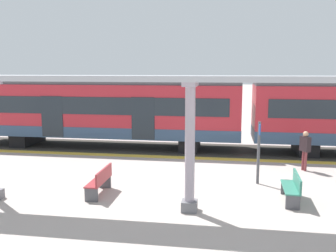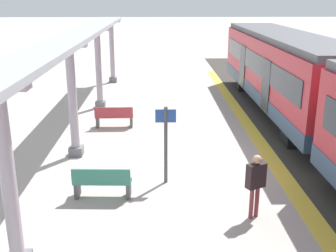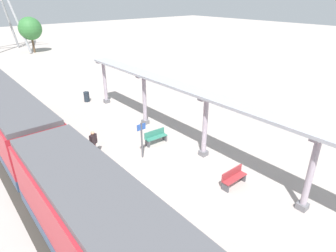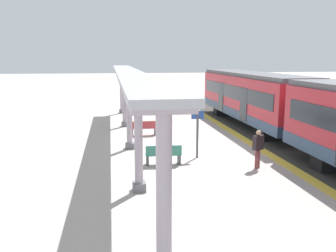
{
  "view_description": "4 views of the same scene",
  "coord_description": "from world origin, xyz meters",
  "px_view_note": "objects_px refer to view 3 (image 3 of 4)",
  "views": [
    {
      "loc": [
        13.1,
        1.15,
        3.98
      ],
      "look_at": [
        1.32,
        -0.71,
        2.15
      ],
      "focal_mm": 39.66,
      "sensor_mm": 36.0,
      "label": 1
    },
    {
      "loc": [
        0.38,
        12.86,
        5.05
      ],
      "look_at": [
        0.07,
        0.62,
        1.13
      ],
      "focal_mm": 43.9,
      "sensor_mm": 36.0,
      "label": 2
    },
    {
      "loc": [
        -7.86,
        -9.72,
        8.69
      ],
      "look_at": [
        1.6,
        1.68,
        1.81
      ],
      "focal_mm": 30.49,
      "sensor_mm": 36.0,
      "label": 3
    },
    {
      "loc": [
        3.95,
        17.84,
        4.45
      ],
      "look_at": [
        1.49,
        2.22,
        1.47
      ],
      "focal_mm": 39.09,
      "sensor_mm": 36.0,
      "label": 4
    }
  ],
  "objects_px": {
    "bench_mid_platform": "(156,137)",
    "canopy_pillar_fifth": "(105,82)",
    "canopy_pillar_second": "(310,174)",
    "trash_bin": "(87,97)",
    "canopy_pillar_fourth": "(145,100)",
    "platform_info_sign": "(142,137)",
    "train_far_carriage": "(7,115)",
    "canopy_pillar_third": "(205,127)",
    "passenger_waiting_near_edge": "(93,141)",
    "bench_near_end": "(233,177)"
  },
  "relations": [
    {
      "from": "bench_near_end",
      "to": "platform_info_sign",
      "type": "relative_size",
      "value": 0.68
    },
    {
      "from": "canopy_pillar_fifth",
      "to": "bench_mid_platform",
      "type": "relative_size",
      "value": 2.41
    },
    {
      "from": "train_far_carriage",
      "to": "bench_near_end",
      "type": "relative_size",
      "value": 9.12
    },
    {
      "from": "canopy_pillar_fifth",
      "to": "bench_near_end",
      "type": "bearing_deg",
      "value": -93.76
    },
    {
      "from": "train_far_carriage",
      "to": "canopy_pillar_second",
      "type": "bearing_deg",
      "value": -61.57
    },
    {
      "from": "canopy_pillar_third",
      "to": "canopy_pillar_fifth",
      "type": "bearing_deg",
      "value": 90.0
    },
    {
      "from": "canopy_pillar_fourth",
      "to": "bench_near_end",
      "type": "height_order",
      "value": "canopy_pillar_fourth"
    },
    {
      "from": "trash_bin",
      "to": "platform_info_sign",
      "type": "xyz_separation_m",
      "value": [
        -1.7,
        -10.97,
        0.89
      ]
    },
    {
      "from": "canopy_pillar_second",
      "to": "canopy_pillar_third",
      "type": "relative_size",
      "value": 1.0
    },
    {
      "from": "canopy_pillar_second",
      "to": "trash_bin",
      "type": "xyz_separation_m",
      "value": [
        -1.21,
        19.14,
        -1.41
      ]
    },
    {
      "from": "canopy_pillar_third",
      "to": "canopy_pillar_second",
      "type": "bearing_deg",
      "value": -90.0
    },
    {
      "from": "bench_mid_platform",
      "to": "canopy_pillar_fifth",
      "type": "bearing_deg",
      "value": 81.84
    },
    {
      "from": "train_far_carriage",
      "to": "canopy_pillar_third",
      "type": "bearing_deg",
      "value": -48.0
    },
    {
      "from": "train_far_carriage",
      "to": "passenger_waiting_near_edge",
      "type": "relative_size",
      "value": 8.67
    },
    {
      "from": "trash_bin",
      "to": "passenger_waiting_near_edge",
      "type": "xyz_separation_m",
      "value": [
        -3.74,
        -9.01,
        0.55
      ]
    },
    {
      "from": "canopy_pillar_third",
      "to": "canopy_pillar_fifth",
      "type": "relative_size",
      "value": 1.0
    },
    {
      "from": "canopy_pillar_third",
      "to": "passenger_waiting_near_edge",
      "type": "xyz_separation_m",
      "value": [
        -4.95,
        4.08,
        -0.86
      ]
    },
    {
      "from": "train_far_carriage",
      "to": "platform_info_sign",
      "type": "height_order",
      "value": "train_far_carriage"
    },
    {
      "from": "bench_mid_platform",
      "to": "passenger_waiting_near_edge",
      "type": "xyz_separation_m",
      "value": [
        -3.7,
        1.06,
        0.55
      ]
    },
    {
      "from": "bench_mid_platform",
      "to": "train_far_carriage",
      "type": "bearing_deg",
      "value": 138.77
    },
    {
      "from": "bench_mid_platform",
      "to": "trash_bin",
      "type": "distance_m",
      "value": 10.07
    },
    {
      "from": "canopy_pillar_fourth",
      "to": "bench_mid_platform",
      "type": "distance_m",
      "value": 3.43
    },
    {
      "from": "canopy_pillar_second",
      "to": "canopy_pillar_fourth",
      "type": "distance_m",
      "value": 11.94
    },
    {
      "from": "canopy_pillar_third",
      "to": "passenger_waiting_near_edge",
      "type": "bearing_deg",
      "value": 140.53
    },
    {
      "from": "canopy_pillar_fourth",
      "to": "trash_bin",
      "type": "distance_m",
      "value": 7.44
    },
    {
      "from": "canopy_pillar_second",
      "to": "platform_info_sign",
      "type": "height_order",
      "value": "canopy_pillar_second"
    },
    {
      "from": "train_far_carriage",
      "to": "bench_mid_platform",
      "type": "bearing_deg",
      "value": -41.23
    },
    {
      "from": "train_far_carriage",
      "to": "trash_bin",
      "type": "relative_size",
      "value": 15.65
    },
    {
      "from": "bench_near_end",
      "to": "trash_bin",
      "type": "bearing_deg",
      "value": 90.86
    },
    {
      "from": "bench_mid_platform",
      "to": "canopy_pillar_second",
      "type": "bearing_deg",
      "value": -82.17
    },
    {
      "from": "canopy_pillar_third",
      "to": "bench_mid_platform",
      "type": "bearing_deg",
      "value": 112.46
    },
    {
      "from": "canopy_pillar_fourth",
      "to": "platform_info_sign",
      "type": "distance_m",
      "value": 4.79
    },
    {
      "from": "canopy_pillar_second",
      "to": "trash_bin",
      "type": "distance_m",
      "value": 19.23
    },
    {
      "from": "canopy_pillar_fifth",
      "to": "bench_near_end",
      "type": "relative_size",
      "value": 2.43
    },
    {
      "from": "canopy_pillar_third",
      "to": "canopy_pillar_fourth",
      "type": "height_order",
      "value": "same"
    },
    {
      "from": "train_far_carriage",
      "to": "canopy_pillar_fifth",
      "type": "xyz_separation_m",
      "value": [
        8.21,
        2.6,
        0.02
      ]
    },
    {
      "from": "train_far_carriage",
      "to": "canopy_pillar_third",
      "type": "distance_m",
      "value": 12.27
    },
    {
      "from": "bench_mid_platform",
      "to": "trash_bin",
      "type": "xyz_separation_m",
      "value": [
        0.04,
        10.07,
        -0.0
      ]
    },
    {
      "from": "bench_near_end",
      "to": "trash_bin",
      "type": "distance_m",
      "value": 16.04
    },
    {
      "from": "train_far_carriage",
      "to": "canopy_pillar_second",
      "type": "distance_m",
      "value": 17.25
    },
    {
      "from": "canopy_pillar_fourth",
      "to": "canopy_pillar_fifth",
      "type": "distance_m",
      "value": 5.82
    },
    {
      "from": "passenger_waiting_near_edge",
      "to": "platform_info_sign",
      "type": "bearing_deg",
      "value": -43.82
    },
    {
      "from": "canopy_pillar_fourth",
      "to": "bench_mid_platform",
      "type": "height_order",
      "value": "canopy_pillar_fourth"
    },
    {
      "from": "canopy_pillar_third",
      "to": "platform_info_sign",
      "type": "relative_size",
      "value": 1.66
    },
    {
      "from": "platform_info_sign",
      "to": "trash_bin",
      "type": "bearing_deg",
      "value": 81.19
    },
    {
      "from": "canopy_pillar_fifth",
      "to": "canopy_pillar_fourth",
      "type": "bearing_deg",
      "value": -90.0
    },
    {
      "from": "canopy_pillar_fourth",
      "to": "passenger_waiting_near_edge",
      "type": "distance_m",
      "value": 5.34
    },
    {
      "from": "train_far_carriage",
      "to": "passenger_waiting_near_edge",
      "type": "height_order",
      "value": "train_far_carriage"
    },
    {
      "from": "canopy_pillar_second",
      "to": "platform_info_sign",
      "type": "bearing_deg",
      "value": 109.59
    },
    {
      "from": "canopy_pillar_third",
      "to": "bench_near_end",
      "type": "relative_size",
      "value": 2.43
    }
  ]
}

